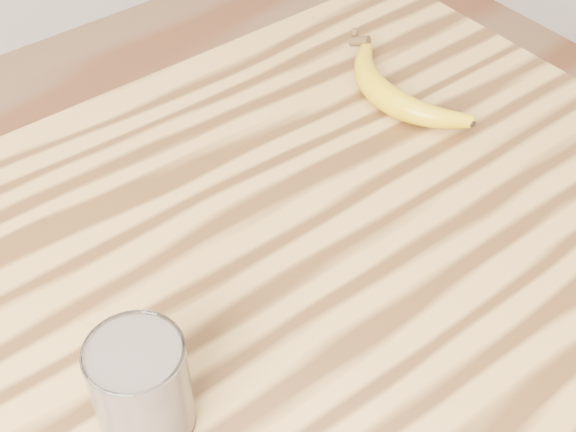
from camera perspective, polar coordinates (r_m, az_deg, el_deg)
table at (r=0.90m, az=-3.95°, el=-12.09°), size 1.20×0.80×0.90m
smoothie_glass at (r=0.69m, az=-10.40°, el=-11.89°), size 0.08×0.08×0.10m
banana at (r=1.03m, az=6.89°, el=8.39°), size 0.12×0.29×0.04m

